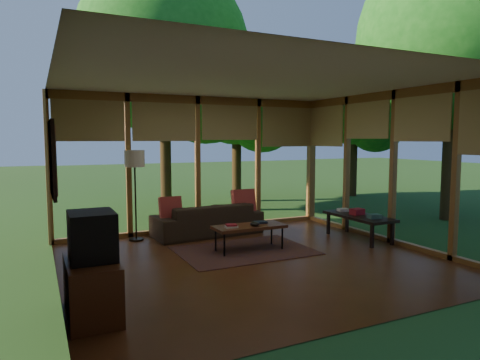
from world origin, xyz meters
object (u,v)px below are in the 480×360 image
media_cabinet (92,288)px  floor_lamp (135,164)px  sofa (208,219)px  television (92,236)px  side_console (359,217)px  coffee_table (249,227)px

media_cabinet → floor_lamp: size_ratio=0.61×
sofa → television: television is taller
media_cabinet → side_console: bearing=17.1°
side_console → media_cabinet: bearing=-162.9°
television → coffee_table: television is taller
media_cabinet → floor_lamp: bearing=70.4°
sofa → media_cabinet: size_ratio=2.08×
sofa → media_cabinet: sofa is taller
media_cabinet → side_console: 5.10m
sofa → side_console: size_ratio=1.49×
media_cabinet → coffee_table: size_ratio=0.83×
floor_lamp → side_console: bearing=-24.5°
media_cabinet → television: (0.02, 0.00, 0.55)m
television → floor_lamp: size_ratio=0.33×
sofa → floor_lamp: (-1.34, 0.15, 1.10)m
sofa → coffee_table: bearing=93.7°
sofa → coffee_table: size_ratio=1.74×
coffee_table → side_console: bearing=-4.1°
coffee_table → sofa: bearing=98.2°
television → side_console: (4.85, 1.49, -0.44)m
media_cabinet → floor_lamp: (1.14, 3.19, 1.11)m
television → side_console: size_ratio=0.39×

